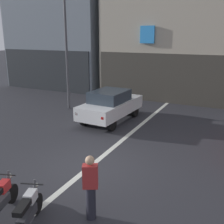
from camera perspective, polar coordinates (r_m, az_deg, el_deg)
ground_plane at (r=9.49m, az=-4.47°, el=-11.31°), size 120.00×120.00×0.00m
lane_centre_line at (r=14.58m, az=7.60°, el=-1.48°), size 0.20×18.00×0.01m
building_corner_left at (r=25.99m, az=-7.80°, el=17.55°), size 8.53×9.09×10.26m
car_white_crossing_near at (r=13.89m, az=-0.28°, el=1.56°), size 1.96×4.18×1.64m
car_silver_down_street at (r=20.64m, az=16.48°, el=5.68°), size 2.18×4.26×1.64m
street_lamp at (r=16.16m, az=-9.75°, el=15.92°), size 0.36×0.36×7.28m
motorcycle_red_row_leftmost at (r=7.48m, az=-22.55°, el=-16.68°), size 0.66×1.61×0.98m
motorcycle_white_row_left_mid at (r=6.87m, az=-17.34°, el=-19.30°), size 0.70×1.59×0.98m
person_by_motorcycles at (r=6.67m, az=-4.56°, el=-15.61°), size 0.42×0.36×1.67m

